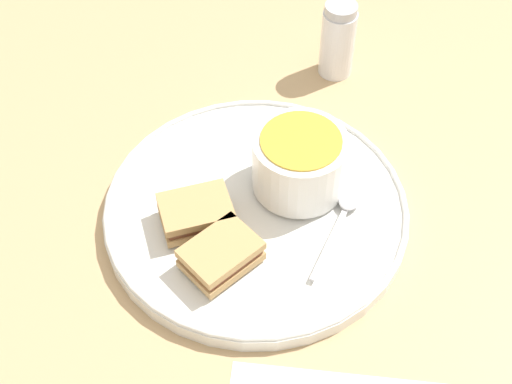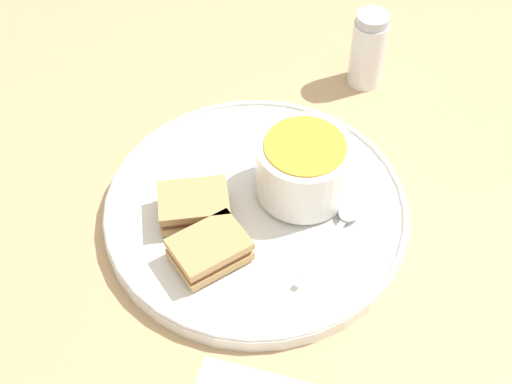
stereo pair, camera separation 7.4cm
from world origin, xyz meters
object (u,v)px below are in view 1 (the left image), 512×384
object	(u,v)px
spoon	(347,206)
salt_shaker	(338,40)
sandwich_half_near	(196,213)
sandwich_half_far	(221,255)
soup_bowl	(300,162)

from	to	relation	value
spoon	salt_shaker	world-z (taller)	salt_shaker
sandwich_half_near	spoon	bearing A→B (deg)	-79.69
spoon	sandwich_half_near	bearing A→B (deg)	120.24
sandwich_half_near	sandwich_half_far	world-z (taller)	same
soup_bowl	salt_shaker	distance (m)	0.22
soup_bowl	salt_shaker	xyz separation A→B (m)	(0.22, -0.04, -0.01)
spoon	salt_shaker	size ratio (longest dim) A/B	1.23
spoon	sandwich_half_near	size ratio (longest dim) A/B	1.44
spoon	sandwich_half_near	world-z (taller)	sandwich_half_near
salt_shaker	spoon	bearing A→B (deg)	-177.08
soup_bowl	sandwich_half_far	distance (m)	0.13
spoon	salt_shaker	distance (m)	0.25
salt_shaker	sandwich_half_near	bearing A→B (deg)	152.52
soup_bowl	sandwich_half_near	bearing A→B (deg)	120.20
sandwich_half_far	salt_shaker	size ratio (longest dim) A/B	0.88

